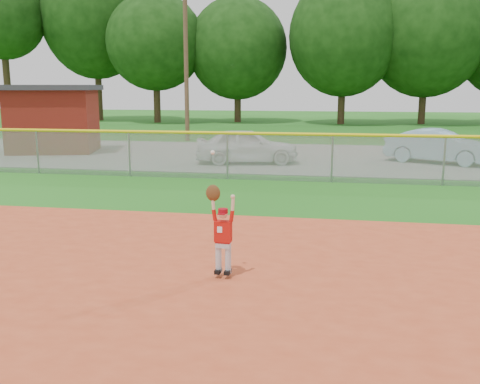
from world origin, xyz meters
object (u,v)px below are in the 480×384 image
object	(u,v)px
utility_shed	(53,118)
ballplayer	(222,230)
car_white_a	(247,146)
car_blue	(439,146)

from	to	relation	value
utility_shed	ballplayer	distance (m)	18.34
car_white_a	ballplayer	distance (m)	12.75
car_white_a	utility_shed	bearing A→B (deg)	66.65
car_white_a	ballplayer	world-z (taller)	ballplayer
ballplayer	utility_shed	bearing A→B (deg)	126.47
car_blue	utility_shed	size ratio (longest dim) A/B	0.85
car_blue	car_white_a	bearing A→B (deg)	124.05
car_blue	utility_shed	distance (m)	16.62
car_white_a	car_blue	size ratio (longest dim) A/B	1.00
car_white_a	car_blue	xyz separation A→B (m)	(7.34, 1.34, -0.02)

